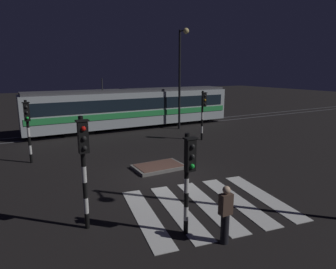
# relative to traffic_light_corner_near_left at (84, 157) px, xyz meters

# --- Properties ---
(ground_plane) EXTENTS (120.00, 120.00, 0.00)m
(ground_plane) POSITION_rel_traffic_light_corner_near_left_xyz_m (4.19, 2.91, -2.31)
(ground_plane) COLOR black
(rail_near) EXTENTS (80.00, 0.12, 0.03)m
(rail_near) POSITION_rel_traffic_light_corner_near_left_xyz_m (4.19, 13.58, -2.30)
(rail_near) COLOR #59595E
(rail_near) RESTS_ON ground
(rail_far) EXTENTS (80.00, 0.12, 0.03)m
(rail_far) POSITION_rel_traffic_light_corner_near_left_xyz_m (4.19, 15.02, -2.30)
(rail_far) COLOR #59595E
(rail_far) RESTS_ON ground
(crosswalk_zebra) EXTENTS (6.02, 5.12, 0.02)m
(crosswalk_zebra) POSITION_rel_traffic_light_corner_near_left_xyz_m (4.19, -0.48, -2.30)
(crosswalk_zebra) COLOR silver
(crosswalk_zebra) RESTS_ON ground
(traffic_island) EXTENTS (2.44, 1.55, 0.18)m
(traffic_island) POSITION_rel_traffic_light_corner_near_left_xyz_m (4.50, 4.02, -2.23)
(traffic_island) COLOR slate
(traffic_island) RESTS_ON ground
(traffic_light_corner_near_left) EXTENTS (0.36, 0.42, 3.51)m
(traffic_light_corner_near_left) POSITION_rel_traffic_light_corner_near_left_xyz_m (0.00, 0.00, 0.00)
(traffic_light_corner_near_left) COLOR black
(traffic_light_corner_near_left) RESTS_ON ground
(traffic_light_corner_far_left) EXTENTS (0.36, 0.42, 3.31)m
(traffic_light_corner_far_left) POSITION_rel_traffic_light_corner_near_left_xyz_m (-0.94, 8.02, -0.13)
(traffic_light_corner_far_left) COLOR black
(traffic_light_corner_far_left) RESTS_ON ground
(traffic_light_corner_far_right) EXTENTS (0.36, 0.42, 3.41)m
(traffic_light_corner_far_right) POSITION_rel_traffic_light_corner_near_left_xyz_m (9.94, 7.93, -0.07)
(traffic_light_corner_far_right) COLOR black
(traffic_light_corner_far_right) RESTS_ON ground
(traffic_light_kerb_mid_left) EXTENTS (0.36, 0.42, 3.07)m
(traffic_light_kerb_mid_left) POSITION_rel_traffic_light_corner_near_left_xyz_m (2.49, -1.75, -0.29)
(traffic_light_kerb_mid_left) COLOR black
(traffic_light_kerb_mid_left) RESTS_ON ground
(street_lamp_trackside_right) EXTENTS (0.44, 1.21, 7.88)m
(street_lamp_trackside_right) POSITION_rel_traffic_light_corner_near_left_xyz_m (10.63, 11.96, 2.62)
(street_lamp_trackside_right) COLOR black
(street_lamp_trackside_right) RESTS_ON ground
(tram) EXTENTS (17.33, 2.58, 4.15)m
(tram) POSITION_rel_traffic_light_corner_near_left_xyz_m (7.47, 14.30, -0.56)
(tram) COLOR #B2BCC1
(tram) RESTS_ON ground
(pedestrian_waiting_at_kerb) EXTENTS (0.36, 0.24, 1.71)m
(pedestrian_waiting_at_kerb) POSITION_rel_traffic_light_corner_near_left_xyz_m (3.18, -2.59, -1.44)
(pedestrian_waiting_at_kerb) COLOR black
(pedestrian_waiting_at_kerb) RESTS_ON ground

